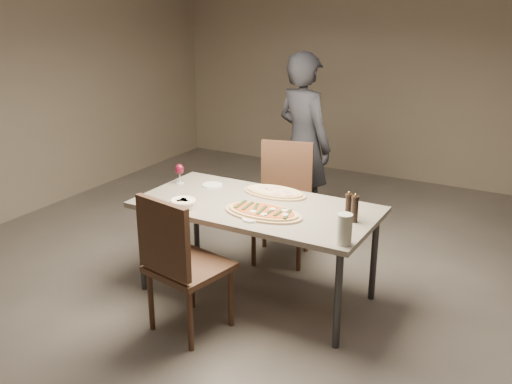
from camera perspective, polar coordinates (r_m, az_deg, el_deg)
The scene contains 14 objects.
room at distance 4.09m, azimuth 0.00°, elevation 7.30°, with size 7.00×7.00×7.00m.
dining_table at distance 4.29m, azimuth 0.00°, elevation -1.98°, with size 1.80×0.90×0.75m.
zucchini_pizza at distance 4.08m, azimuth 0.73°, elevation -2.01°, with size 0.60×0.33×0.05m.
ham_pizza at distance 4.49m, azimuth 1.87°, elevation -0.01°, with size 0.53×0.29×0.04m.
bread_basket at distance 4.22m, azimuth -7.32°, elevation -1.07°, with size 0.19×0.19×0.07m.
oil_dish at distance 3.98m, azimuth -0.49°, elevation -2.71°, with size 0.13×0.13×0.01m.
pepper_mill_left at distance 3.97m, azimuth 9.86°, elevation -1.64°, with size 0.05×0.05×0.21m.
pepper_mill_right at distance 4.06m, azimuth 9.23°, elevation -1.28°, with size 0.05×0.05×0.19m.
carafe at distance 3.61m, azimuth 8.84°, elevation -3.69°, with size 0.10×0.10×0.20m.
wine_glass at distance 4.75m, azimuth -7.67°, elevation 2.21°, with size 0.08×0.08×0.17m.
side_plate at distance 4.70m, azimuth -4.38°, elevation 0.71°, with size 0.17×0.17×0.01m.
chair_near at distance 3.86m, azimuth -7.74°, elevation -6.67°, with size 0.56×0.56×1.02m.
chair_far at distance 5.02m, azimuth 2.78°, elevation -0.23°, with size 0.59×0.59×1.02m.
diner at distance 5.48m, azimuth 4.78°, elevation 4.71°, with size 0.64×0.42×1.76m, color black.
Camera 1 is at (1.95, -3.49, 2.24)m, focal length 40.00 mm.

